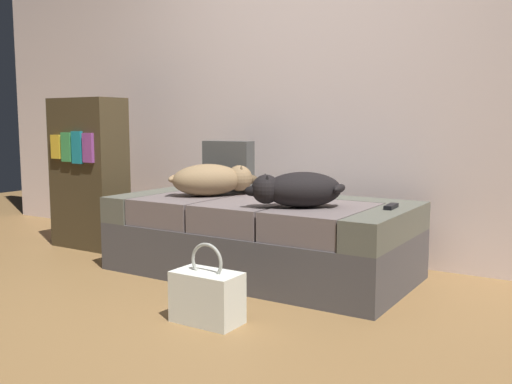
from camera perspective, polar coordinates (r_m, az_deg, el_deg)
ground_plane at (r=2.79m, az=-11.20°, el=-12.65°), size 10.00×10.00×0.00m
back_wall at (r=4.08m, az=5.66°, el=13.58°), size 6.40×0.10×2.80m
couch at (r=3.53m, az=0.44°, el=-4.47°), size 1.81×0.89×0.46m
dog_tan at (r=3.66m, az=-4.31°, el=1.24°), size 0.48×0.53×0.20m
dog_dark at (r=3.15m, az=4.05°, el=0.25°), size 0.52×0.46×0.20m
tv_remote at (r=3.21m, az=13.28°, el=-1.40°), size 0.05×0.15×0.02m
throw_pillow at (r=3.90m, az=-2.77°, el=2.59°), size 0.35×0.15×0.34m
handbag at (r=2.71m, az=-4.88°, el=-10.26°), size 0.32×0.18×0.38m
bookshelf at (r=4.42m, az=-16.25°, el=1.82°), size 0.56×0.30×1.10m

